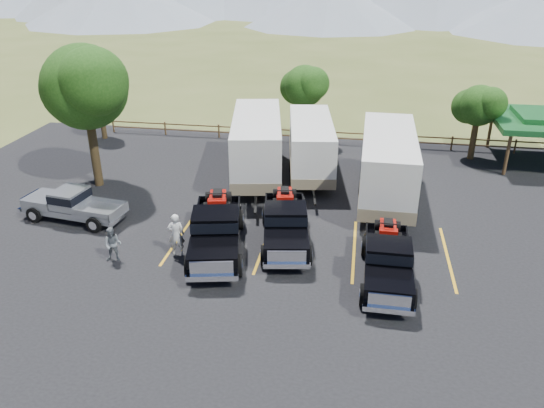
% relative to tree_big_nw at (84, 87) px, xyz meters
% --- Properties ---
extents(ground, '(320.00, 320.00, 0.00)m').
position_rel_tree_big_nw_xyz_m(ground, '(12.55, -9.03, -5.60)').
color(ground, '#485323').
rests_on(ground, ground).
extents(asphalt_lot, '(44.00, 34.00, 0.04)m').
position_rel_tree_big_nw_xyz_m(asphalt_lot, '(12.55, -6.03, -5.58)').
color(asphalt_lot, black).
rests_on(asphalt_lot, ground).
extents(stall_lines, '(12.12, 5.50, 0.01)m').
position_rel_tree_big_nw_xyz_m(stall_lines, '(12.55, -5.03, -5.55)').
color(stall_lines, gold).
rests_on(stall_lines, asphalt_lot).
extents(tree_big_nw, '(5.54, 5.18, 7.84)m').
position_rel_tree_big_nw_xyz_m(tree_big_nw, '(0.00, 0.00, 0.00)').
color(tree_big_nw, black).
rests_on(tree_big_nw, ground).
extents(tree_ne_a, '(3.11, 2.92, 4.76)m').
position_rel_tree_big_nw_xyz_m(tree_ne_a, '(21.52, 7.99, -2.11)').
color(tree_ne_a, black).
rests_on(tree_ne_a, ground).
extents(tree_north, '(3.46, 3.24, 5.25)m').
position_rel_tree_big_nw_xyz_m(tree_north, '(10.52, 9.99, -1.76)').
color(tree_north, black).
rests_on(tree_north, ground).
extents(tree_nw_small, '(2.59, 2.43, 3.85)m').
position_rel_tree_big_nw_xyz_m(tree_nw_small, '(-3.48, 7.99, -2.81)').
color(tree_nw_small, black).
rests_on(tree_nw_small, ground).
extents(rail_fence, '(36.12, 0.12, 1.00)m').
position_rel_tree_big_nw_xyz_m(rail_fence, '(14.55, 9.47, -4.99)').
color(rail_fence, brown).
rests_on(rail_fence, ground).
extents(rig_left, '(3.33, 6.72, 2.15)m').
position_rel_tree_big_nw_xyz_m(rig_left, '(8.54, -5.96, -4.52)').
color(rig_left, black).
rests_on(rig_left, asphalt_lot).
extents(rig_center, '(2.87, 6.24, 2.00)m').
position_rel_tree_big_nw_xyz_m(rig_center, '(11.41, -4.72, -4.59)').
color(rig_center, black).
rests_on(rig_center, asphalt_lot).
extents(rig_right, '(2.04, 5.74, 1.91)m').
position_rel_tree_big_nw_xyz_m(rig_right, '(15.86, -7.09, -4.63)').
color(rig_right, black).
rests_on(rig_right, asphalt_lot).
extents(trailer_left, '(4.11, 10.38, 3.59)m').
position_rel_tree_big_nw_xyz_m(trailer_left, '(8.65, 2.72, -3.68)').
color(trailer_left, white).
rests_on(trailer_left, asphalt_lot).
extents(trailer_center, '(3.47, 9.30, 3.21)m').
position_rel_tree_big_nw_xyz_m(trailer_center, '(11.67, 3.69, -3.88)').
color(trailer_center, white).
rests_on(trailer_center, asphalt_lot).
extents(trailer_right, '(2.78, 10.30, 3.59)m').
position_rel_tree_big_nw_xyz_m(trailer_right, '(15.97, 0.67, -3.68)').
color(trailer_right, white).
rests_on(trailer_right, asphalt_lot).
extents(pickup_silver, '(5.47, 2.43, 1.59)m').
position_rel_tree_big_nw_xyz_m(pickup_silver, '(0.93, -4.35, -4.73)').
color(pickup_silver, gray).
rests_on(pickup_silver, asphalt_lot).
extents(person_a, '(0.81, 0.63, 1.95)m').
position_rel_tree_big_nw_xyz_m(person_a, '(6.97, -6.71, -4.58)').
color(person_a, silver).
rests_on(person_a, asphalt_lot).
extents(person_b, '(0.83, 0.69, 1.56)m').
position_rel_tree_big_nw_xyz_m(person_b, '(4.50, -7.66, -4.78)').
color(person_b, slate).
rests_on(person_b, asphalt_lot).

